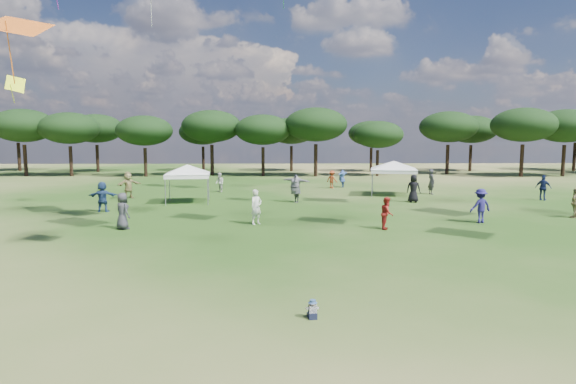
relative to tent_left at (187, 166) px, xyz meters
name	(u,v)px	position (x,y,z in m)	size (l,w,h in m)	color
ground	(333,360)	(6.96, -22.86, -2.41)	(140.00, 140.00, 0.00)	#284A16
tree_line	(306,128)	(9.35, 24.55, 3.02)	(108.78, 17.63, 7.77)	black
tent_left	(187,166)	(0.00, 0.00, 0.00)	(5.68, 5.68, 2.83)	gray
tent_right	(394,163)	(14.58, 3.67, 0.04)	(6.46, 6.46, 2.88)	gray
toddler	(313,310)	(6.72, -20.70, -2.20)	(0.33, 0.36, 0.47)	black
festival_crowd	(303,190)	(7.61, -0.30, -1.53)	(30.14, 20.46, 1.92)	#923618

